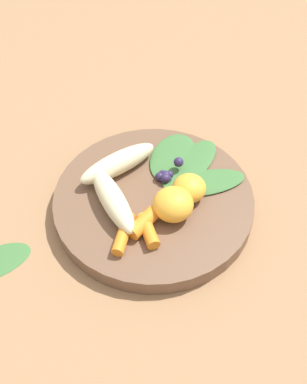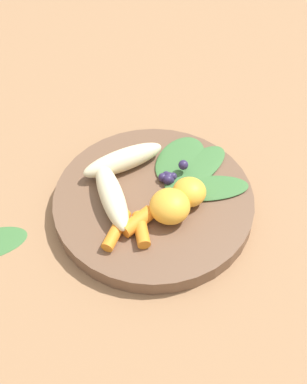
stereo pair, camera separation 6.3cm
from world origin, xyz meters
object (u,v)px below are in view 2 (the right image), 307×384
banana_peeled_left (112,196)px  orange_segment_near (189,192)px  bowl (153,203)px  banana_peeled_right (123,160)px

banana_peeled_left → orange_segment_near: bearing=74.8°
bowl → banana_peeled_left: bearing=78.9°
bowl → banana_peeled_left: (0.01, 0.06, 0.03)m
bowl → banana_peeled_right: banana_peeled_right is taller
banana_peeled_left → orange_segment_near: size_ratio=2.68×
bowl → banana_peeled_left: 0.06m
orange_segment_near → banana_peeled_right: bearing=33.8°
orange_segment_near → bowl: bearing=60.7°
bowl → orange_segment_near: (-0.02, -0.04, 0.03)m
banana_peeled_left → banana_peeled_right: size_ratio=1.00×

